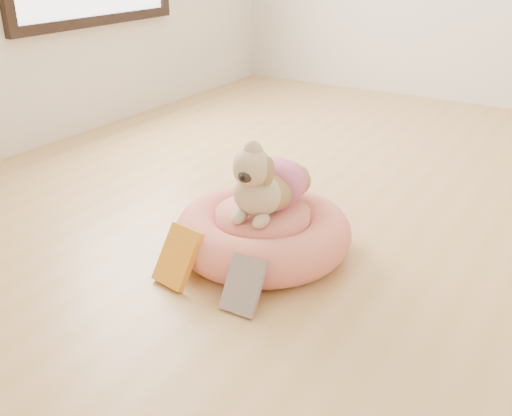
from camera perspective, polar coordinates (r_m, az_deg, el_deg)
The scene contains 5 objects.
floor at distance 2.63m, azimuth 10.51°, elevation -0.42°, with size 4.50×4.50×0.00m, color tan.
pet_bed at distance 2.23m, azimuth 0.68°, elevation -2.42°, with size 0.69×0.69×0.18m.
dog at distance 2.14m, azimuth 1.09°, elevation 3.75°, with size 0.30×0.44×0.32m, color brown, non-canonical shape.
book_yellow at distance 2.05m, azimuth -7.85°, elevation -4.84°, with size 0.14×0.03×0.22m, color yellow.
book_white at distance 1.90m, azimuth -1.26°, elevation -7.70°, with size 0.13×0.02×0.19m, color white.
Camera 1 is at (0.83, -2.24, 1.11)m, focal length 40.00 mm.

